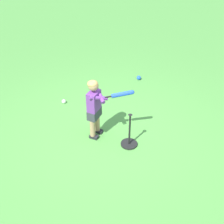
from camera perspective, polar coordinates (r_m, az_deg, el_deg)
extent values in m
plane|color=#519942|center=(5.28, -0.91, -4.38)|extent=(40.00, 40.00, 0.00)
cube|color=#232328|center=(5.33, -2.60, -3.66)|extent=(0.16, 0.17, 0.05)
cylinder|color=tan|center=(5.22, -2.84, -2.02)|extent=(0.09, 0.09, 0.34)
cube|color=#232328|center=(5.22, -3.45, -4.71)|extent=(0.16, 0.17, 0.05)
cylinder|color=tan|center=(5.11, -3.72, -3.06)|extent=(0.09, 0.09, 0.34)
cube|color=#383842|center=(5.02, -3.37, -0.27)|extent=(0.31, 0.28, 0.16)
cube|color=#753899|center=(4.88, -3.47, 2.13)|extent=(0.29, 0.27, 0.34)
sphere|color=tan|center=(4.73, -3.59, 5.03)|extent=(0.17, 0.17, 0.17)
ellipsoid|color=tan|center=(4.72, -3.71, 5.36)|extent=(0.24, 0.24, 0.11)
sphere|color=blue|center=(4.77, -2.02, 2.65)|extent=(0.04, 0.04, 0.04)
cylinder|color=black|center=(4.77, -0.93, 2.86)|extent=(0.03, 0.14, 0.05)
cylinder|color=blue|center=(4.78, 1.89, 3.40)|extent=(0.09, 0.35, 0.11)
sphere|color=blue|center=(4.80, 3.89, 3.78)|extent=(0.07, 0.07, 0.07)
cylinder|color=#753899|center=(4.81, -2.22, 3.07)|extent=(0.31, 0.12, 0.14)
cylinder|color=#753899|center=(4.75, -2.59, 2.67)|extent=(0.11, 0.31, 0.14)
sphere|color=blue|center=(6.95, 5.13, 6.52)|extent=(0.10, 0.10, 0.10)
sphere|color=white|center=(6.16, -9.16, 2.00)|extent=(0.08, 0.08, 0.08)
cylinder|color=black|center=(5.09, 3.26, -6.08)|extent=(0.28, 0.28, 0.03)
cylinder|color=black|center=(4.90, 3.37, -3.53)|extent=(0.03, 0.03, 0.55)
cone|color=black|center=(4.72, 3.49, -0.73)|extent=(0.07, 0.07, 0.04)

